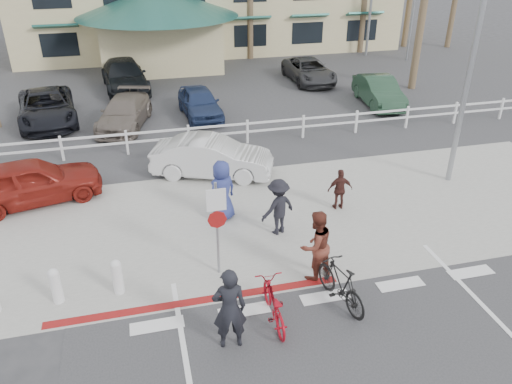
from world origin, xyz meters
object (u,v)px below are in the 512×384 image
object	(u,v)px
sign_post	(217,224)
bike_black	(341,284)
car_red_compact	(31,182)
car_white_sedan	(212,157)
bike_red	(273,304)

from	to	relation	value
sign_post	bike_black	distance (m)	3.28
sign_post	car_red_compact	distance (m)	7.28
bike_black	car_white_sedan	xyz separation A→B (m)	(-1.74, 7.55, 0.14)
bike_black	car_red_compact	bearing A→B (deg)	-54.96
bike_black	car_white_sedan	size ratio (longest dim) A/B	0.44
sign_post	car_red_compact	size ratio (longest dim) A/B	0.67
sign_post	bike_black	world-z (taller)	sign_post
car_white_sedan	sign_post	bearing A→B (deg)	-167.14
car_white_sedan	car_red_compact	xyz separation A→B (m)	(-5.93, -0.55, 0.04)
sign_post	bike_red	xyz separation A→B (m)	(0.87, -2.05, -0.98)
sign_post	car_red_compact	bearing A→B (deg)	134.93
car_white_sedan	car_red_compact	distance (m)	5.95
bike_black	sign_post	bearing A→B (deg)	-48.73
sign_post	bike_black	size ratio (longest dim) A/B	1.57
sign_post	car_white_sedan	world-z (taller)	sign_post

